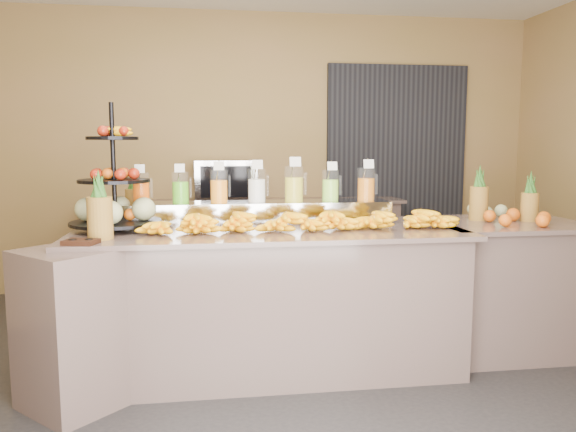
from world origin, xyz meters
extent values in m
plane|color=black|center=(0.00, 0.00, 0.00)|extent=(6.00, 6.00, 0.00)
cube|color=olive|center=(0.00, 2.51, 1.40)|extent=(6.00, 0.02, 2.80)
cube|color=black|center=(1.60, 2.46, 1.20)|extent=(1.50, 0.06, 2.20)
cube|color=gray|center=(0.00, 0.30, 0.45)|extent=(2.40, 0.90, 0.90)
cube|color=gray|center=(0.00, 0.30, 0.92)|extent=(2.50, 1.00, 0.03)
cube|color=gray|center=(-1.15, -0.10, 0.45)|extent=(0.71, 0.71, 0.90)
cube|color=gray|center=(1.70, 0.40, 0.45)|extent=(1.00, 0.80, 0.90)
cube|color=gray|center=(1.70, 0.40, 0.92)|extent=(1.08, 0.88, 0.03)
cube|color=gray|center=(0.00, 2.25, 0.45)|extent=(3.00, 0.50, 0.90)
cube|color=gray|center=(0.00, 2.25, 0.92)|extent=(3.10, 0.55, 0.03)
cube|color=gray|center=(-0.05, 0.58, 1.01)|extent=(1.85, 0.30, 0.15)
cylinder|color=silver|center=(-0.83, 0.58, 1.18)|extent=(0.11, 0.11, 0.21)
cylinder|color=#F45400|center=(-0.83, 0.58, 1.15)|extent=(0.11, 0.11, 0.14)
cylinder|color=gray|center=(-0.85, 0.59, 1.23)|extent=(0.01, 0.01, 0.25)
cube|color=white|center=(-0.83, 0.53, 1.32)|extent=(0.07, 0.02, 0.06)
cylinder|color=silver|center=(-0.57, 0.58, 1.18)|extent=(0.11, 0.11, 0.21)
cylinder|color=#4BB117|center=(-0.57, 0.58, 1.15)|extent=(0.11, 0.11, 0.14)
cylinder|color=gray|center=(-0.59, 0.59, 1.23)|extent=(0.01, 0.01, 0.25)
cube|color=white|center=(-0.57, 0.53, 1.32)|extent=(0.07, 0.02, 0.06)
cylinder|color=silver|center=(-0.31, 0.58, 1.19)|extent=(0.12, 0.12, 0.22)
cylinder|color=orange|center=(-0.31, 0.58, 1.16)|extent=(0.11, 0.11, 0.15)
cylinder|color=gray|center=(-0.33, 0.59, 1.24)|extent=(0.01, 0.01, 0.26)
cube|color=white|center=(-0.31, 0.52, 1.33)|extent=(0.07, 0.02, 0.06)
cylinder|color=silver|center=(-0.05, 0.58, 1.19)|extent=(0.12, 0.12, 0.23)
cylinder|color=white|center=(-0.05, 0.58, 1.16)|extent=(0.12, 0.12, 0.16)
cylinder|color=gray|center=(-0.07, 0.59, 1.25)|extent=(0.01, 0.01, 0.27)
cube|color=white|center=(-0.05, 0.52, 1.34)|extent=(0.07, 0.02, 0.06)
cylinder|color=silver|center=(0.21, 0.58, 1.20)|extent=(0.13, 0.13, 0.24)
cylinder|color=gold|center=(0.21, 0.58, 1.16)|extent=(0.12, 0.12, 0.17)
cylinder|color=gray|center=(0.19, 0.59, 1.26)|extent=(0.01, 0.01, 0.29)
cube|color=white|center=(0.21, 0.52, 1.36)|extent=(0.08, 0.02, 0.07)
cylinder|color=silver|center=(0.47, 0.58, 1.19)|extent=(0.12, 0.12, 0.22)
cylinder|color=#95E141|center=(0.47, 0.58, 1.15)|extent=(0.11, 0.11, 0.15)
cylinder|color=gray|center=(0.45, 0.59, 1.24)|extent=(0.01, 0.01, 0.26)
cube|color=white|center=(0.47, 0.53, 1.33)|extent=(0.07, 0.02, 0.06)
cylinder|color=silver|center=(0.73, 0.58, 1.19)|extent=(0.12, 0.12, 0.23)
cylinder|color=#D16A0E|center=(0.73, 0.58, 1.16)|extent=(0.12, 0.12, 0.16)
cylinder|color=gray|center=(0.71, 0.59, 1.25)|extent=(0.01, 0.01, 0.27)
cube|color=white|center=(0.73, 0.52, 1.34)|extent=(0.07, 0.02, 0.06)
ellipsoid|color=#FCB50C|center=(-0.66, 0.22, 0.98)|extent=(0.24, 0.18, 0.10)
ellipsoid|color=#FCB50C|center=(-0.44, 0.22, 0.98)|extent=(0.24, 0.18, 0.10)
ellipsoid|color=#FCB50C|center=(-0.22, 0.22, 0.98)|extent=(0.24, 0.18, 0.10)
ellipsoid|color=#FCB50C|center=(0.00, 0.22, 0.98)|extent=(0.24, 0.18, 0.10)
ellipsoid|color=#FCB50C|center=(0.23, 0.22, 0.98)|extent=(0.24, 0.18, 0.10)
ellipsoid|color=#FCB50C|center=(0.45, 0.22, 0.98)|extent=(0.24, 0.18, 0.10)
ellipsoid|color=#FCB50C|center=(0.67, 0.22, 0.98)|extent=(0.24, 0.18, 0.10)
ellipsoid|color=#FCB50C|center=(0.89, 0.22, 0.98)|extent=(0.24, 0.18, 0.10)
ellipsoid|color=#FCB50C|center=(1.12, 0.22, 0.98)|extent=(0.24, 0.18, 0.10)
ellipsoid|color=#FCB50C|center=(-0.48, 0.22, 1.05)|extent=(0.20, 0.16, 0.09)
ellipsoid|color=#FCB50C|center=(-0.20, 0.22, 1.05)|extent=(0.20, 0.16, 0.09)
ellipsoid|color=#FCB50C|center=(0.08, 0.22, 1.05)|extent=(0.20, 0.16, 0.09)
ellipsoid|color=#FCB50C|center=(0.37, 0.22, 1.05)|extent=(0.20, 0.16, 0.09)
ellipsoid|color=#FCB50C|center=(0.65, 0.22, 1.05)|extent=(0.20, 0.16, 0.09)
ellipsoid|color=#FCB50C|center=(0.94, 0.22, 1.05)|extent=(0.20, 0.16, 0.09)
cylinder|color=black|center=(-0.98, 0.41, 1.33)|extent=(0.04, 0.04, 0.81)
cylinder|color=black|center=(-0.98, 0.41, 0.97)|extent=(0.73, 0.73, 0.02)
cylinder|color=black|center=(-0.98, 0.41, 1.24)|extent=(0.57, 0.57, 0.02)
cylinder|color=black|center=(-0.98, 0.41, 1.51)|extent=(0.41, 0.41, 0.02)
sphere|color=#B7B77E|center=(-0.80, 0.41, 1.06)|extent=(0.15, 0.15, 0.15)
sphere|color=maroon|center=(-0.86, 0.41, 1.29)|extent=(0.07, 0.07, 0.07)
sphere|color=#D05312|center=(-1.07, 0.41, 1.03)|extent=(0.08, 0.08, 0.08)
cube|color=black|center=(-1.09, -0.12, 0.94)|extent=(0.20, 0.17, 0.03)
cylinder|color=brown|center=(-1.01, 0.04, 1.05)|extent=(0.14, 0.14, 0.24)
cone|color=#1D4D19|center=(-1.01, 0.04, 1.25)|extent=(0.07, 0.07, 0.16)
cylinder|color=brown|center=(-0.90, 0.73, 1.05)|extent=(0.13, 0.13, 0.24)
cone|color=#1D4D19|center=(-0.90, 0.73, 1.25)|extent=(0.06, 0.06, 0.16)
cylinder|color=brown|center=(1.55, 0.51, 1.05)|extent=(0.13, 0.13, 0.24)
cylinder|color=brown|center=(1.88, 0.41, 1.03)|extent=(0.12, 0.12, 0.20)
ellipsoid|color=#D05312|center=(1.70, 0.26, 0.98)|extent=(0.37, 0.24, 0.09)
cube|color=gray|center=(-0.22, 2.25, 1.13)|extent=(0.60, 0.43, 0.40)
camera|label=1|loc=(-0.40, -3.28, 1.47)|focal=35.00mm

